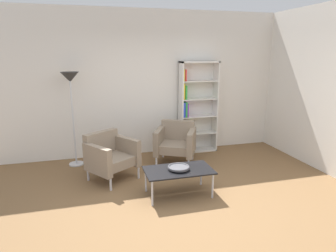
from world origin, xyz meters
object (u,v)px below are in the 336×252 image
bookshelf_tall (195,108)px  armchair_spare_guest (110,155)px  coffee_table_low (179,172)px  decorative_bowl (179,167)px  floor_lamp_torchiere (71,88)px  armchair_near_window (176,142)px

bookshelf_tall → armchair_spare_guest: (-1.87, -1.02, -0.51)m
coffee_table_low → decorative_bowl: (0.00, 0.00, 0.07)m
coffee_table_low → floor_lamp_torchiere: (-1.51, 1.68, 1.08)m
decorative_bowl → armchair_near_window: armchair_near_window is taller
armchair_near_window → floor_lamp_torchiere: bearing=-164.4°
decorative_bowl → armchair_spare_guest: size_ratio=0.34×
bookshelf_tall → armchair_spare_guest: size_ratio=2.01×
armchair_near_window → floor_lamp_torchiere: size_ratio=0.53×
decorative_bowl → armchair_near_window: size_ratio=0.35×
decorative_bowl → coffee_table_low: bearing=-90.0°
armchair_near_window → coffee_table_low: bearing=-78.0°
coffee_table_low → armchair_near_window: size_ratio=1.08×
coffee_table_low → armchair_near_window: 1.36m
bookshelf_tall → decorative_bowl: (-0.94, -1.88, -0.49)m
bookshelf_tall → armchair_near_window: bearing=-135.9°
armchair_spare_guest → floor_lamp_torchiere: floor_lamp_torchiere is taller
coffee_table_low → decorative_bowl: size_ratio=3.12×
bookshelf_tall → floor_lamp_torchiere: size_ratio=1.09×
bookshelf_tall → armchair_spare_guest: bearing=-151.3°
decorative_bowl → floor_lamp_torchiere: floor_lamp_torchiere is taller
coffee_table_low → armchair_near_window: armchair_near_window is taller
armchair_near_window → decorative_bowl: bearing=-78.0°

